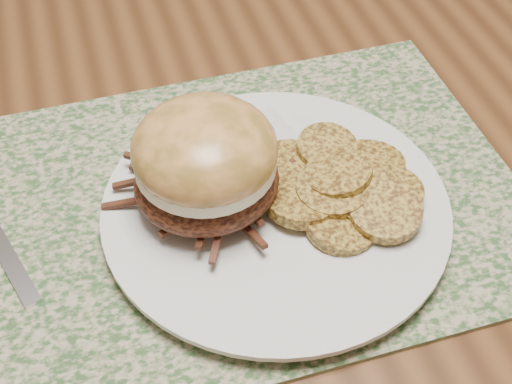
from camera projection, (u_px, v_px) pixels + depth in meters
dining_table at (44, 190)px, 0.71m from camera, size 1.50×0.90×0.75m
placemat at (248, 201)px, 0.59m from camera, size 0.45×0.33×0.00m
dinner_plate at (276, 210)px, 0.57m from camera, size 0.26×0.26×0.02m
pork_sandwich at (206, 162)px, 0.53m from camera, size 0.14×0.13×0.09m
roasted_potatoes at (343, 187)px, 0.56m from camera, size 0.15×0.15×0.03m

